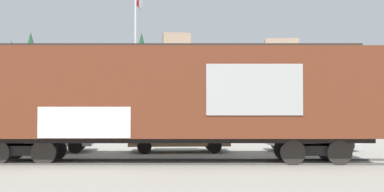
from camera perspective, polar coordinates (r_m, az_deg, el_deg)
The scene contains 8 objects.
ground_plane at distance 17.92m, azimuth 1.45°, elevation -8.17°, with size 260.00×260.00×0.00m, color gray.
track at distance 17.94m, azimuth -3.06°, elevation -8.04°, with size 60.00×2.63×0.08m.
freight_car at distance 17.82m, azimuth -2.64°, elevation 0.10°, with size 15.47×2.91×4.55m.
flagpole at distance 28.91m, azimuth -6.65°, elevation 6.13°, with size 0.33×1.57×9.39m.
hillside at distance 91.38m, azimuth 0.39°, elevation 0.87°, with size 142.81×33.66×16.05m.
parked_car_white at distance 23.25m, azimuth -17.58°, elevation -4.50°, with size 4.71×2.45×1.62m.
parked_car_tan at distance 22.23m, azimuth -1.60°, elevation -4.81°, with size 4.81×2.14×1.55m.
parked_car_silver at distance 23.39m, azimuth 14.49°, elevation -4.42°, with size 4.43×2.33×1.75m.
Camera 1 is at (-0.40, -17.79, 2.10)m, focal length 43.60 mm.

